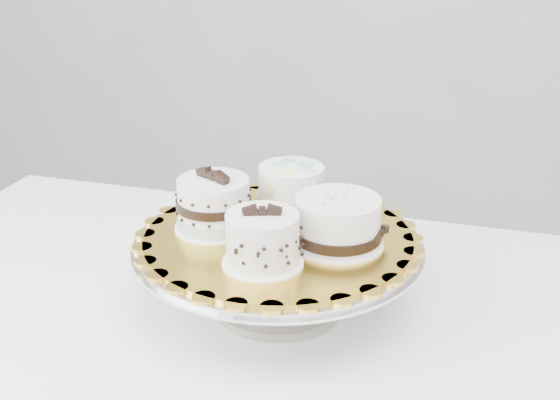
% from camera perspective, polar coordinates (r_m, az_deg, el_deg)
% --- Properties ---
extents(table, '(1.19, 0.81, 0.75)m').
position_cam_1_polar(table, '(1.02, -3.81, -13.25)').
color(table, white).
rests_on(table, floor).
extents(cake_stand, '(0.39, 0.39, 0.11)m').
position_cam_1_polar(cake_stand, '(0.96, -0.15, -4.93)').
color(cake_stand, gray).
rests_on(cake_stand, table).
extents(cake_board, '(0.42, 0.42, 0.01)m').
position_cam_1_polar(cake_board, '(0.94, -0.15, -3.00)').
color(cake_board, gold).
rests_on(cake_board, cake_stand).
extents(cake_swirl, '(0.11, 0.11, 0.08)m').
position_cam_1_polar(cake_swirl, '(0.85, -1.44, -3.31)').
color(cake_swirl, white).
rests_on(cake_swirl, cake_board).
extents(cake_banded, '(0.13, 0.13, 0.09)m').
position_cam_1_polar(cake_banded, '(0.95, -5.40, -0.48)').
color(cake_banded, white).
rests_on(cake_banded, cake_board).
extents(cake_dots, '(0.12, 0.12, 0.07)m').
position_cam_1_polar(cake_dots, '(1.00, 0.92, 0.91)').
color(cake_dots, white).
rests_on(cake_dots, cake_board).
extents(cake_ribbon, '(0.14, 0.14, 0.07)m').
position_cam_1_polar(cake_ribbon, '(0.91, 4.76, -1.88)').
color(cake_ribbon, white).
rests_on(cake_ribbon, cake_board).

